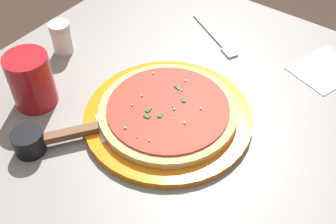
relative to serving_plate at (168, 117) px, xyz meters
name	(u,v)px	position (x,y,z in m)	size (l,w,h in m)	color
restaurant_table	(181,157)	(-0.03, 0.01, -0.15)	(0.89, 0.90, 0.74)	black
serving_plate	(168,117)	(0.00, 0.00, 0.00)	(0.32, 0.32, 0.01)	orange
pizza	(168,111)	(0.00, 0.00, 0.02)	(0.26, 0.26, 0.02)	#DBB26B
pizza_server	(85,131)	(0.13, -0.09, 0.01)	(0.20, 0.17, 0.01)	silver
cup_tall_drink	(31,80)	(0.12, -0.24, 0.05)	(0.08, 0.08, 0.11)	#B2191E
cup_small_sauce	(29,142)	(0.21, -0.15, 0.01)	(0.06, 0.06, 0.04)	black
napkin_folded_right	(326,69)	(-0.32, 0.19, -0.01)	(0.14, 0.11, 0.00)	white
fork	(216,38)	(-0.28, -0.07, 0.00)	(0.11, 0.17, 0.00)	silver
parmesan_shaker	(61,38)	(-0.03, -0.32, 0.03)	(0.05, 0.05, 0.07)	silver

